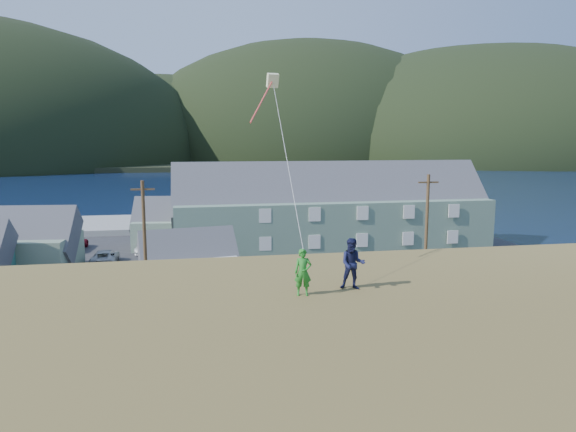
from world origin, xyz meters
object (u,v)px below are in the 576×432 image
Objects in this scene: lodge at (331,210)px; shed_white at (189,263)px; kite_flyer_green at (303,272)px; shed_palegreen_near at (15,245)px; kite_flyer_navy at (353,264)px; wharf at (162,224)px; shed_palegreen_far at (182,224)px.

lodge is 20.15m from shed_white.
shed_palegreen_near is at bearing 130.48° from kite_flyer_green.
shed_white is (-15.34, -12.87, -2.26)m from lodge.
kite_flyer_navy reaches higher than shed_palegreen_near.
shed_palegreen_near is at bearing -113.74° from wharf.
lodge is at bearing 30.17° from shed_white.
kite_flyer_navy is at bearing -74.17° from shed_palegreen_far.
lodge is 17.12m from shed_palegreen_far.
wharf is 3.07× the size of shed_white.
lodge is at bearing 92.24° from kite_flyer_navy.
wharf is 28.33m from lodge.
shed_white is at bearing 119.39° from kite_flyer_navy.
shed_palegreen_near is at bearing 139.37° from kite_flyer_navy.
lodge is 3.11× the size of shed_palegreen_near.
kite_flyer_green is at bearing -106.98° from lodge.
shed_palegreen_near is at bearing -170.64° from lodge.
shed_palegreen_near is 6.31× the size of kite_flyer_navy.
shed_white is at bearing -80.06° from shed_palegreen_far.
wharf is 2.35× the size of shed_palegreen_near.
kite_flyer_navy is (6.91, -42.73, 5.33)m from shed_palegreen_far.
kite_flyer_navy reaches higher than shed_palegreen_far.
kite_flyer_green reaches higher than wharf.
kite_flyer_navy is at bearing -86.64° from shed_white.
lodge is (19.51, -20.11, 4.18)m from wharf.
kite_flyer_green is at bearing -81.96° from wharf.
shed_palegreen_far is at bearing -78.39° from wharf.
lodge reaches higher than shed_palegreen_far.
wharf is 16.91× the size of kite_flyer_green.
wharf is 59.58m from kite_flyer_green.
shed_white is 26.44m from kite_flyer_navy.
wharf is 15.88m from shed_palegreen_far.
lodge is 39.32m from kite_flyer_navy.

